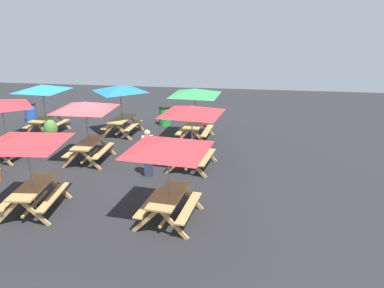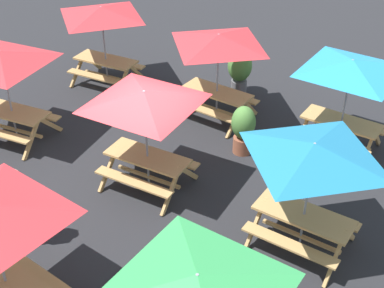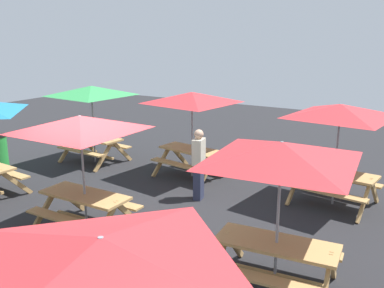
% 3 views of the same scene
% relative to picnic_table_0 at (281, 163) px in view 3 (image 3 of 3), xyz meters
% --- Properties ---
extents(ground_plane, '(31.76, 31.76, 0.00)m').
position_rel_picnic_table_0_xyz_m(ground_plane, '(3.74, -0.07, -1.99)').
color(ground_plane, '#232326').
rests_on(ground_plane, ground).
extents(picnic_table_0, '(2.82, 2.82, 2.34)m').
position_rel_picnic_table_0_xyz_m(picnic_table_0, '(0.00, 0.00, 0.00)').
color(picnic_table_0, tan).
rests_on(picnic_table_0, ground).
extents(picnic_table_1, '(2.80, 2.80, 2.34)m').
position_rel_picnic_table_0_xyz_m(picnic_table_1, '(3.83, -3.93, 0.00)').
color(picnic_table_1, tan).
rests_on(picnic_table_1, ground).
extents(picnic_table_2, '(2.81, 2.81, 2.34)m').
position_rel_picnic_table_0_xyz_m(picnic_table_2, '(0.05, -3.87, 0.00)').
color(picnic_table_2, tan).
rests_on(picnic_table_2, ground).
extents(picnic_table_3, '(2.83, 2.83, 2.34)m').
position_rel_picnic_table_0_xyz_m(picnic_table_3, '(3.87, 0.02, 0.00)').
color(picnic_table_3, tan).
rests_on(picnic_table_3, ground).
extents(picnic_table_5, '(2.08, 2.08, 2.34)m').
position_rel_picnic_table_0_xyz_m(picnic_table_5, '(0.16, 3.47, 0.00)').
color(picnic_table_5, tan).
rests_on(picnic_table_5, ground).
extents(picnic_table_6, '(2.82, 2.82, 2.34)m').
position_rel_picnic_table_0_xyz_m(picnic_table_6, '(7.06, -3.58, 0.00)').
color(picnic_table_6, tan).
rests_on(picnic_table_6, ground).
extents(person_standing, '(0.28, 0.40, 1.67)m').
position_rel_picnic_table_0_xyz_m(person_standing, '(2.83, -2.56, -1.10)').
color(person_standing, '#2D334C').
rests_on(person_standing, ground).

